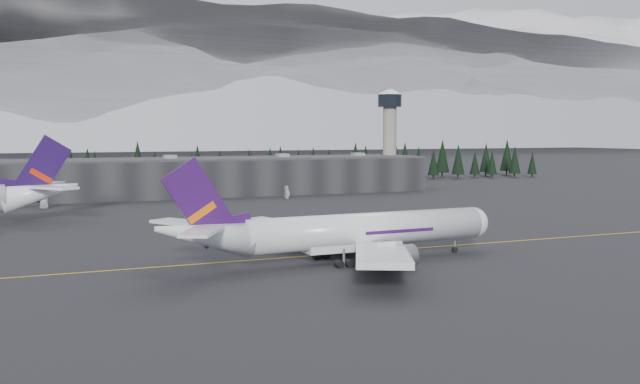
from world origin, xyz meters
name	(u,v)px	position (x,y,z in m)	size (l,w,h in m)	color
ground	(363,250)	(0.00, 0.00, 0.00)	(1400.00, 1400.00, 0.00)	black
taxiline	(368,252)	(0.00, -2.00, 0.01)	(400.00, 0.40, 0.02)	gold
terminal	(200,176)	(0.00, 125.00, 6.30)	(160.00, 30.00, 12.60)	black
control_tower	(390,127)	(75.00, 128.00, 23.41)	(10.00, 10.00, 37.70)	gray
treeline	(177,168)	(0.00, 162.00, 7.50)	(360.00, 20.00, 15.00)	black
mountain_ridge	(59,147)	(0.00, 1000.00, 0.00)	(4400.00, 900.00, 420.00)	white
jet_main	(339,232)	(-9.15, -9.47, 4.96)	(59.90, 55.25, 17.60)	silver
gse_vehicle_a	(44,207)	(-50.63, 97.58, 0.64)	(2.12, 4.59, 1.28)	white
gse_vehicle_b	(287,197)	(22.28, 99.27, 0.72)	(1.71, 4.25, 1.45)	silver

